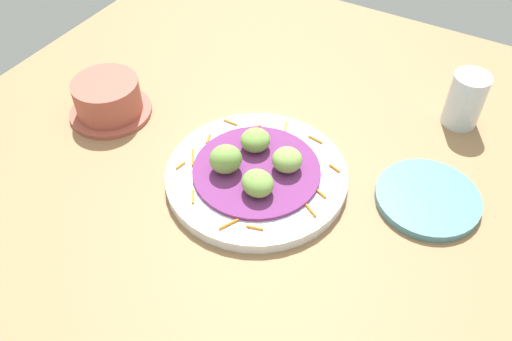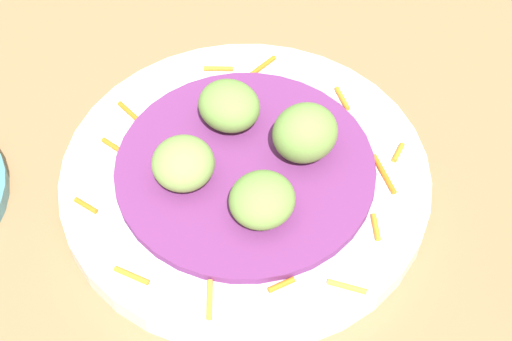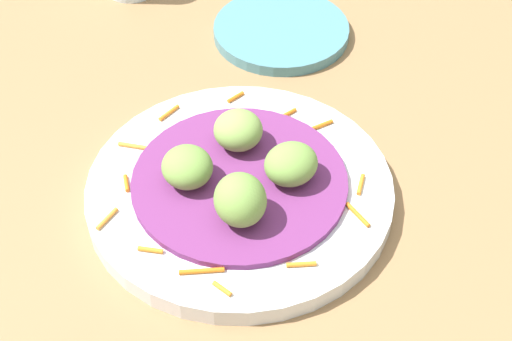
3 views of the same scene
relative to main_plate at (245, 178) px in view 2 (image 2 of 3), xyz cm
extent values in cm
cube|color=#936D47|center=(3.38, 0.93, -1.91)|extent=(110.00, 110.00, 2.00)
cylinder|color=silver|center=(0.00, 0.00, 0.00)|extent=(27.86, 27.86, 1.82)
cylinder|color=#702D6B|center=(0.00, 0.00, 1.23)|extent=(19.53, 19.53, 0.65)
cylinder|color=orange|center=(10.93, -4.70, 1.11)|extent=(0.81, 2.66, 0.40)
cylinder|color=orange|center=(-4.81, 10.74, 1.11)|extent=(1.88, 0.73, 0.40)
cylinder|color=orange|center=(8.77, 5.19, 1.11)|extent=(1.61, 1.69, 0.40)
cylinder|color=orange|center=(-10.85, -1.80, 1.11)|extent=(2.91, 1.76, 0.40)
cylinder|color=orange|center=(-9.13, 5.43, 1.11)|extent=(2.27, 1.72, 0.40)
cylinder|color=orange|center=(6.47, -10.06, 1.11)|extent=(0.98, 2.03, 0.40)
cylinder|color=orange|center=(7.67, 9.45, 1.11)|extent=(0.45, 2.67, 0.40)
cylinder|color=orange|center=(-9.57, -5.24, 1.11)|extent=(1.02, 2.46, 0.40)
cylinder|color=orange|center=(-2.71, -10.21, 1.11)|extent=(2.08, 3.09, 0.40)
cylinder|color=orange|center=(11.18, 1.39, 1.11)|extent=(2.84, 1.24, 0.40)
cylinder|color=orange|center=(2.42, 10.38, 1.11)|extent=(2.15, 1.12, 0.40)
cylinder|color=orange|center=(0.79, -10.22, 1.11)|extent=(1.27, 2.47, 0.40)
cylinder|color=orange|center=(-2.45, 10.09, 1.11)|extent=(3.26, 2.44, 0.40)
ellipsoid|color=#759E47|center=(3.88, 2.43, 3.24)|extent=(6.46, 6.42, 3.37)
ellipsoid|color=#759E47|center=(-2.43, 3.88, 3.78)|extent=(6.61, 6.64, 4.44)
ellipsoid|color=#759E47|center=(-3.88, -2.43, 3.28)|extent=(6.08, 6.32, 3.46)
ellipsoid|color=#84A851|center=(2.43, -3.88, 3.31)|extent=(5.00, 5.00, 3.51)
camera|label=1|loc=(-48.71, -27.99, 58.99)|focal=37.25mm
camera|label=2|loc=(33.31, 10.62, 45.62)|focal=53.05mm
camera|label=3|loc=(-25.55, 41.25, 51.68)|focal=54.63mm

